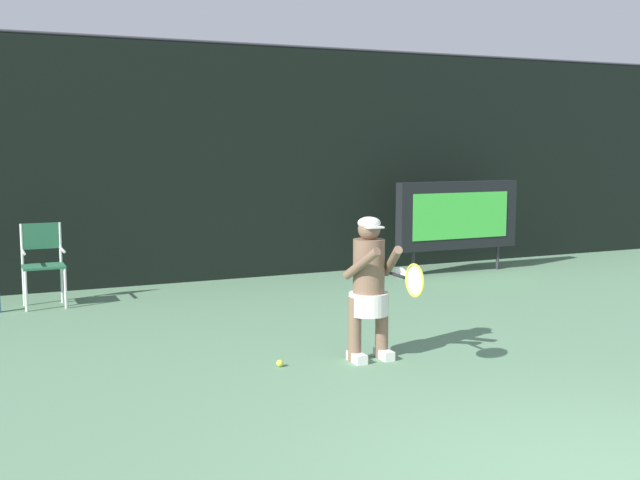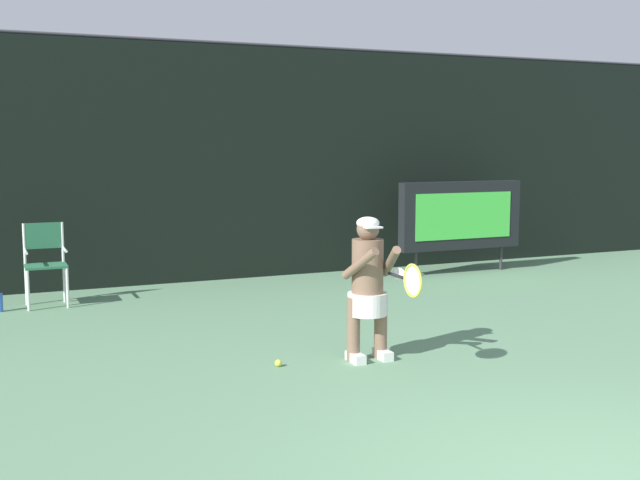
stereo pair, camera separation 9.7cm
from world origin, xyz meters
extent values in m
cube|color=black|center=(0.00, 8.50, 1.80)|extent=(18.00, 0.12, 3.60)
cylinder|color=#38383D|center=(0.00, 8.50, 3.63)|extent=(18.00, 0.05, 0.05)
cube|color=black|center=(3.70, 7.50, 0.95)|extent=(2.20, 0.20, 1.10)
cube|color=#45D245|center=(3.70, 7.39, 0.95)|extent=(1.80, 0.01, 0.75)
cylinder|color=#2D2D33|center=(2.88, 7.50, 0.20)|extent=(0.05, 0.05, 0.40)
cylinder|color=#2D2D33|center=(4.53, 7.50, 0.20)|extent=(0.05, 0.05, 0.40)
cylinder|color=white|center=(-2.97, 7.20, 0.26)|extent=(0.04, 0.04, 0.52)
cylinder|color=white|center=(-2.49, 7.20, 0.26)|extent=(0.04, 0.04, 0.52)
cylinder|color=white|center=(-2.97, 7.61, 0.26)|extent=(0.04, 0.04, 0.52)
cylinder|color=white|center=(-2.49, 7.61, 0.26)|extent=(0.04, 0.04, 0.52)
cube|color=#296543|center=(-2.73, 7.40, 0.54)|extent=(0.52, 0.44, 0.03)
cylinder|color=white|center=(-2.97, 7.61, 0.80)|extent=(0.04, 0.04, 0.56)
cylinder|color=white|center=(-2.49, 7.61, 0.80)|extent=(0.04, 0.04, 0.56)
cube|color=#296543|center=(-2.73, 7.61, 0.91)|extent=(0.48, 0.02, 0.34)
cylinder|color=white|center=(-2.97, 7.40, 0.74)|extent=(0.04, 0.44, 0.04)
cylinder|color=white|center=(-2.49, 7.40, 0.74)|extent=(0.04, 0.44, 0.04)
cube|color=white|center=(-0.19, 3.43, 0.04)|extent=(0.11, 0.26, 0.09)
cube|color=white|center=(0.11, 3.43, 0.04)|extent=(0.11, 0.26, 0.09)
cylinder|color=brown|center=(-0.19, 3.48, 0.32)|extent=(0.13, 0.13, 0.63)
cylinder|color=brown|center=(0.11, 3.48, 0.32)|extent=(0.13, 0.13, 0.63)
cylinder|color=silver|center=(-0.04, 3.48, 0.56)|extent=(0.39, 0.39, 0.22)
cylinder|color=brown|center=(-0.04, 3.48, 0.91)|extent=(0.31, 0.31, 0.56)
sphere|color=brown|center=(-0.04, 3.48, 1.29)|extent=(0.22, 0.22, 0.22)
ellipsoid|color=white|center=(-0.04, 3.48, 1.35)|extent=(0.22, 0.22, 0.12)
cube|color=white|center=(-0.04, 3.38, 1.32)|extent=(0.17, 0.12, 0.02)
cylinder|color=brown|center=(-0.21, 3.32, 0.99)|extent=(0.20, 0.49, 0.36)
cylinder|color=brown|center=(0.12, 3.32, 0.99)|extent=(0.20, 0.49, 0.36)
cylinder|color=white|center=(0.14, 3.20, 0.88)|extent=(0.13, 0.12, 0.12)
cylinder|color=black|center=(0.07, 3.12, 0.89)|extent=(0.03, 0.28, 0.03)
torus|color=#D1D73D|center=(0.07, 2.81, 0.89)|extent=(0.02, 0.31, 0.31)
ellipsoid|color=silver|center=(0.07, 2.81, 0.89)|extent=(0.01, 0.26, 0.26)
sphere|color=#CCDB3D|center=(-0.94, 3.59, 0.03)|extent=(0.07, 0.07, 0.07)
camera|label=1|loc=(-3.58, -3.22, 2.13)|focal=44.13mm
camera|label=2|loc=(-3.49, -3.26, 2.13)|focal=44.13mm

